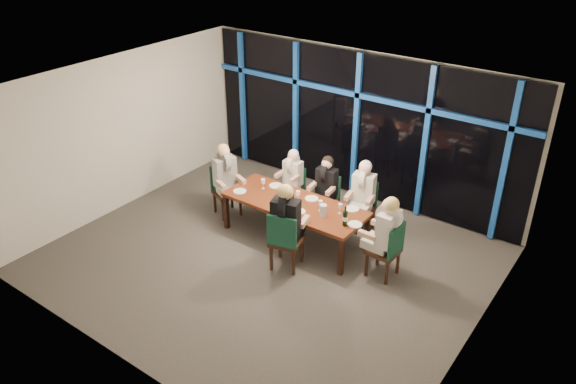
% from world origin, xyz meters
% --- Properties ---
extents(room, '(7.04, 7.00, 3.02)m').
position_xyz_m(room, '(0.00, 0.00, 2.02)').
color(room, '#4F4A45').
rests_on(room, ground).
extents(window_wall, '(6.86, 0.43, 2.94)m').
position_xyz_m(window_wall, '(0.01, 2.93, 1.55)').
color(window_wall, black).
rests_on(window_wall, ground).
extents(dining_table, '(2.60, 1.00, 0.75)m').
position_xyz_m(dining_table, '(0.00, 0.80, 0.68)').
color(dining_table, brown).
rests_on(dining_table, ground).
extents(chair_far_left, '(0.42, 0.42, 0.86)m').
position_xyz_m(chair_far_left, '(-0.68, 1.74, 0.48)').
color(chair_far_left, '#311A10').
rests_on(chair_far_left, ground).
extents(chair_far_mid, '(0.47, 0.47, 0.91)m').
position_xyz_m(chair_far_mid, '(0.10, 1.73, 0.51)').
color(chair_far_mid, '#311A10').
rests_on(chair_far_mid, ground).
extents(chair_far_right, '(0.52, 0.52, 0.96)m').
position_xyz_m(chair_far_right, '(0.82, 1.83, 0.54)').
color(chair_far_right, '#311A10').
rests_on(chair_far_right, ground).
extents(chair_end_left, '(0.60, 0.60, 1.00)m').
position_xyz_m(chair_end_left, '(-1.65, 0.79, 0.56)').
color(chair_end_left, '#311A10').
rests_on(chair_end_left, ground).
extents(chair_end_right, '(0.48, 0.48, 1.00)m').
position_xyz_m(chair_end_right, '(1.88, 0.75, 0.56)').
color(chair_end_right, '#311A10').
rests_on(chair_end_right, ground).
extents(chair_near_mid, '(0.61, 0.61, 1.08)m').
position_xyz_m(chair_near_mid, '(0.41, -0.06, 0.60)').
color(chair_near_mid, '#311A10').
rests_on(chair_near_mid, ground).
extents(diner_far_left, '(0.44, 0.54, 0.84)m').
position_xyz_m(diner_far_left, '(-0.68, 1.67, 0.83)').
color(diner_far_left, silver).
rests_on(diner_far_left, ground).
extents(diner_far_mid, '(0.48, 0.59, 0.89)m').
position_xyz_m(diner_far_mid, '(0.11, 1.65, 0.87)').
color(diner_far_mid, black).
rests_on(diner_far_mid, ground).
extents(diner_far_right, '(0.52, 0.64, 0.94)m').
position_xyz_m(diner_far_right, '(0.84, 1.75, 0.92)').
color(diner_far_right, silver).
rests_on(diner_far_right, ground).
extents(diner_end_left, '(0.68, 0.62, 0.97)m').
position_xyz_m(diner_end_left, '(-1.57, 0.76, 0.95)').
color(diner_end_left, black).
rests_on(diner_end_left, ground).
extents(diner_end_right, '(0.63, 0.51, 0.98)m').
position_xyz_m(diner_end_right, '(1.80, 0.76, 0.96)').
color(diner_end_right, silver).
rests_on(diner_end_right, ground).
extents(diner_near_mid, '(0.62, 0.73, 1.05)m').
position_xyz_m(diner_near_mid, '(0.38, 0.03, 1.03)').
color(diner_near_mid, black).
rests_on(diner_near_mid, ground).
extents(plate_far_left, '(0.24, 0.24, 0.01)m').
position_xyz_m(plate_far_left, '(-0.65, 1.11, 0.76)').
color(plate_far_left, white).
rests_on(plate_far_left, dining_table).
extents(plate_far_mid, '(0.24, 0.24, 0.01)m').
position_xyz_m(plate_far_mid, '(0.17, 1.09, 0.76)').
color(plate_far_mid, white).
rests_on(plate_far_mid, dining_table).
extents(plate_far_right, '(0.24, 0.24, 0.01)m').
position_xyz_m(plate_far_right, '(0.94, 1.19, 0.76)').
color(plate_far_right, white).
rests_on(plate_far_right, dining_table).
extents(plate_end_left, '(0.24, 0.24, 0.01)m').
position_xyz_m(plate_end_left, '(-1.05, 0.55, 0.76)').
color(plate_end_left, white).
rests_on(plate_end_left, dining_table).
extents(plate_end_right, '(0.24, 0.24, 0.01)m').
position_xyz_m(plate_end_right, '(1.23, 0.78, 0.76)').
color(plate_end_right, white).
rests_on(plate_end_right, dining_table).
extents(plate_near_mid, '(0.24, 0.24, 0.01)m').
position_xyz_m(plate_near_mid, '(0.24, 0.58, 0.76)').
color(plate_near_mid, white).
rests_on(plate_near_mid, dining_table).
extents(wine_bottle, '(0.08, 0.08, 0.36)m').
position_xyz_m(wine_bottle, '(1.11, 0.66, 0.89)').
color(wine_bottle, black).
rests_on(wine_bottle, dining_table).
extents(water_pitcher, '(0.13, 0.12, 0.21)m').
position_xyz_m(water_pitcher, '(0.65, 0.71, 0.86)').
color(water_pitcher, silver).
rests_on(water_pitcher, dining_table).
extents(tea_light, '(0.06, 0.06, 0.03)m').
position_xyz_m(tea_light, '(-0.14, 0.63, 0.77)').
color(tea_light, '#FFA84C').
rests_on(tea_light, dining_table).
extents(wine_glass_a, '(0.07, 0.07, 0.19)m').
position_xyz_m(wine_glass_a, '(-0.27, 0.71, 0.89)').
color(wine_glass_a, silver).
rests_on(wine_glass_a, dining_table).
extents(wine_glass_b, '(0.07, 0.07, 0.19)m').
position_xyz_m(wine_glass_b, '(0.00, 0.89, 0.89)').
color(wine_glass_b, silver).
rests_on(wine_glass_b, dining_table).
extents(wine_glass_c, '(0.08, 0.08, 0.20)m').
position_xyz_m(wine_glass_c, '(0.52, 0.83, 0.89)').
color(wine_glass_c, silver).
rests_on(wine_glass_c, dining_table).
extents(wine_glass_d, '(0.07, 0.07, 0.19)m').
position_xyz_m(wine_glass_d, '(-0.78, 0.89, 0.89)').
color(wine_glass_d, silver).
rests_on(wine_glass_d, dining_table).
extents(wine_glass_e, '(0.07, 0.07, 0.18)m').
position_xyz_m(wine_glass_e, '(0.84, 0.95, 0.88)').
color(wine_glass_e, silver).
rests_on(wine_glass_e, dining_table).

